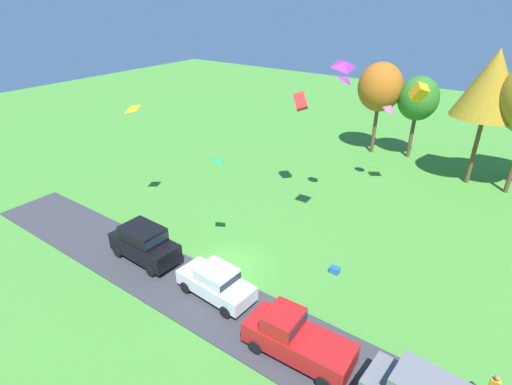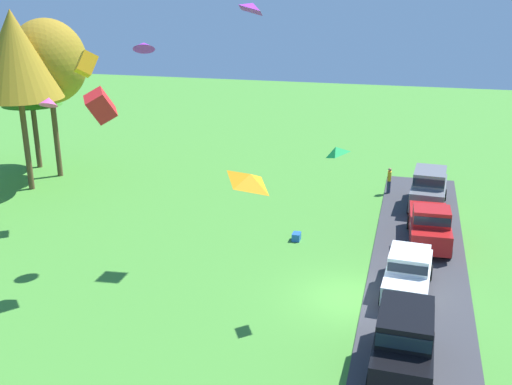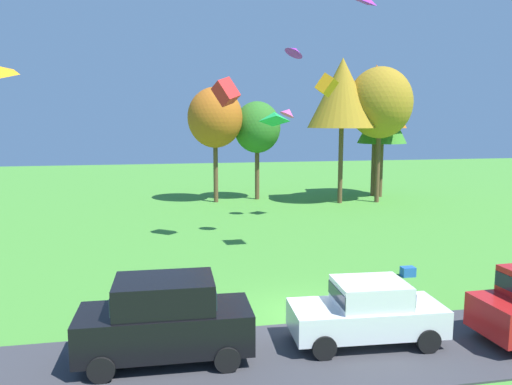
# 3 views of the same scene
# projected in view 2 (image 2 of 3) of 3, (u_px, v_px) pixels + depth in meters

# --- Properties ---
(ground_plane) EXTENTS (120.00, 120.00, 0.00)m
(ground_plane) POSITION_uv_depth(u_px,v_px,m) (346.00, 299.00, 25.12)
(ground_plane) COLOR #478E33
(pavement_strip) EXTENTS (36.00, 4.40, 0.06)m
(pavement_strip) POSITION_uv_depth(u_px,v_px,m) (417.00, 307.00, 24.41)
(pavement_strip) COLOR #38383D
(pavement_strip) RESTS_ON ground
(car_suv_far_end) EXTENTS (4.65, 2.14, 2.28)m
(car_suv_far_end) POSITION_uv_depth(u_px,v_px,m) (404.00, 338.00, 19.93)
(car_suv_far_end) COLOR black
(car_suv_far_end) RESTS_ON ground
(car_sedan_near_entrance) EXTENTS (4.49, 2.15, 1.84)m
(car_sedan_near_entrance) POSITION_uv_depth(u_px,v_px,m) (408.00, 270.00, 25.29)
(car_sedan_near_entrance) COLOR white
(car_sedan_near_entrance) RESTS_ON ground
(car_pickup_mid_row) EXTENTS (5.07, 2.20, 2.14)m
(car_pickup_mid_row) POSITION_uv_depth(u_px,v_px,m) (430.00, 225.00, 30.01)
(car_pickup_mid_row) COLOR red
(car_pickup_mid_row) RESTS_ON ground
(car_suv_by_flagpole) EXTENTS (4.71, 2.29, 2.28)m
(car_suv_by_flagpole) POSITION_uv_depth(u_px,v_px,m) (429.00, 187.00, 35.14)
(car_suv_by_flagpole) COLOR slate
(car_suv_by_flagpole) RESTS_ON ground
(person_beside_suv) EXTENTS (0.36, 0.24, 1.71)m
(person_beside_suv) POSITION_uv_depth(u_px,v_px,m) (389.00, 181.00, 37.65)
(person_beside_suv) COLOR #2D334C
(person_beside_suv) RESTS_ON ground
(tree_center_back) EXTENTS (5.30, 5.30, 11.20)m
(tree_center_back) POSITION_uv_depth(u_px,v_px,m) (15.00, 55.00, 36.15)
(tree_center_back) COLOR brown
(tree_center_back) RESTS_ON ground
(tree_far_left) EXTENTS (5.01, 5.01, 10.57)m
(tree_far_left) POSITION_uv_depth(u_px,v_px,m) (48.00, 62.00, 39.11)
(tree_far_left) COLOR brown
(tree_far_left) RESTS_ON ground
(tree_right_of_center) EXTENTS (5.25, 5.25, 11.08)m
(tree_right_of_center) POSITION_uv_depth(u_px,v_px,m) (14.00, 49.00, 40.70)
(tree_right_of_center) COLOR brown
(tree_right_of_center) RESTS_ON ground
(tree_left_of_center) EXTENTS (4.10, 4.10, 8.65)m
(tree_left_of_center) POSITION_uv_depth(u_px,v_px,m) (29.00, 76.00, 41.53)
(tree_left_of_center) COLOR brown
(tree_left_of_center) RESTS_ON ground
(cooler_box) EXTENTS (0.56, 0.40, 0.40)m
(cooler_box) POSITION_uv_depth(u_px,v_px,m) (296.00, 237.00, 30.88)
(cooler_box) COLOR blue
(cooler_box) RESTS_ON ground
(kite_box_over_trees) EXTENTS (1.52, 1.29, 1.52)m
(kite_box_over_trees) POSITION_uv_depth(u_px,v_px,m) (86.00, 64.00, 31.09)
(kite_box_over_trees) COLOR orange
(kite_diamond_low_drifter) EXTENTS (1.48, 1.48, 0.67)m
(kite_diamond_low_drifter) POSITION_uv_depth(u_px,v_px,m) (253.00, 7.00, 26.32)
(kite_diamond_low_drifter) COLOR purple
(kite_diamond_high_right) EXTENTS (0.82, 0.86, 0.55)m
(kite_diamond_high_right) POSITION_uv_depth(u_px,v_px,m) (335.00, 151.00, 22.31)
(kite_diamond_high_right) COLOR green
(kite_delta_topmost) EXTENTS (1.29, 1.27, 0.75)m
(kite_delta_topmost) POSITION_uv_depth(u_px,v_px,m) (144.00, 46.00, 26.32)
(kite_delta_topmost) COLOR purple
(kite_box_high_left) EXTENTS (1.48, 1.38, 1.55)m
(kite_box_high_left) POSITION_uv_depth(u_px,v_px,m) (101.00, 106.00, 23.91)
(kite_box_high_left) COLOR red
(kite_diamond_mid_center) EXTENTS (1.12, 1.19, 0.55)m
(kite_diamond_mid_center) POSITION_uv_depth(u_px,v_px,m) (251.00, 179.00, 14.37)
(kite_diamond_mid_center) COLOR orange
(kite_delta_trailing_tail) EXTENTS (1.17, 1.10, 0.76)m
(kite_delta_trailing_tail) POSITION_uv_depth(u_px,v_px,m) (49.00, 101.00, 29.87)
(kite_delta_trailing_tail) COLOR #EA4C9E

